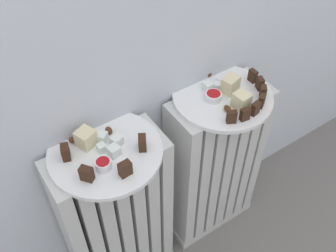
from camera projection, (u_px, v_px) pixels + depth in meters
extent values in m
cube|color=silver|center=(74.00, 240.00, 1.07)|extent=(0.03, 0.14, 0.56)
cube|color=silver|center=(89.00, 232.00, 1.09)|extent=(0.03, 0.14, 0.56)
cube|color=silver|center=(103.00, 224.00, 1.10)|extent=(0.03, 0.14, 0.56)
cube|color=silver|center=(117.00, 216.00, 1.12)|extent=(0.03, 0.14, 0.56)
cube|color=silver|center=(130.00, 209.00, 1.14)|extent=(0.03, 0.14, 0.56)
cube|color=silver|center=(143.00, 202.00, 1.16)|extent=(0.03, 0.14, 0.56)
cube|color=silver|center=(156.00, 195.00, 1.17)|extent=(0.03, 0.14, 0.56)
cube|color=silver|center=(207.00, 212.00, 1.47)|extent=(0.31, 0.14, 0.03)
cube|color=silver|center=(180.00, 182.00, 1.21)|extent=(0.03, 0.14, 0.56)
cube|color=silver|center=(191.00, 175.00, 1.22)|extent=(0.03, 0.14, 0.56)
cube|color=silver|center=(203.00, 169.00, 1.24)|extent=(0.03, 0.14, 0.56)
cube|color=silver|center=(214.00, 163.00, 1.26)|extent=(0.03, 0.14, 0.56)
cube|color=silver|center=(224.00, 157.00, 1.27)|extent=(0.03, 0.14, 0.56)
cube|color=silver|center=(235.00, 151.00, 1.29)|extent=(0.03, 0.14, 0.56)
cube|color=silver|center=(245.00, 146.00, 1.31)|extent=(0.03, 0.14, 0.56)
cylinder|color=white|center=(105.00, 152.00, 0.92)|extent=(0.27, 0.27, 0.01)
cylinder|color=white|center=(222.00, 96.00, 1.05)|extent=(0.27, 0.27, 0.01)
cube|color=#382114|center=(66.00, 152.00, 0.88)|extent=(0.03, 0.03, 0.04)
cube|color=#382114|center=(87.00, 174.00, 0.84)|extent=(0.03, 0.03, 0.04)
cube|color=#382114|center=(125.00, 169.00, 0.85)|extent=(0.03, 0.02, 0.04)
cube|color=#382114|center=(142.00, 143.00, 0.90)|extent=(0.03, 0.03, 0.04)
cube|color=beige|center=(86.00, 138.00, 0.91)|extent=(0.05, 0.05, 0.04)
cube|color=white|center=(114.00, 151.00, 0.89)|extent=(0.03, 0.03, 0.03)
cube|color=white|center=(117.00, 141.00, 0.92)|extent=(0.03, 0.03, 0.02)
cube|color=white|center=(102.00, 148.00, 0.90)|extent=(0.02, 0.02, 0.02)
cube|color=white|center=(102.00, 137.00, 0.92)|extent=(0.03, 0.03, 0.02)
ellipsoid|color=#4C2814|center=(74.00, 140.00, 0.92)|extent=(0.03, 0.03, 0.02)
ellipsoid|color=#4C2814|center=(109.00, 130.00, 0.95)|extent=(0.02, 0.03, 0.02)
cylinder|color=white|center=(103.00, 165.00, 0.87)|extent=(0.04, 0.04, 0.02)
cylinder|color=#B21419|center=(103.00, 163.00, 0.86)|extent=(0.03, 0.03, 0.01)
cube|color=#382114|center=(232.00, 117.00, 0.96)|extent=(0.03, 0.02, 0.04)
cube|color=#382114|center=(245.00, 114.00, 0.97)|extent=(0.03, 0.02, 0.04)
cube|color=#382114|center=(255.00, 109.00, 0.98)|extent=(0.03, 0.02, 0.04)
cube|color=#382114|center=(262.00, 101.00, 1.00)|extent=(0.03, 0.02, 0.04)
cube|color=#382114|center=(263.00, 92.00, 1.03)|extent=(0.03, 0.03, 0.04)
cube|color=#382114|center=(260.00, 83.00, 1.05)|extent=(0.02, 0.03, 0.04)
cube|color=#382114|center=(253.00, 76.00, 1.08)|extent=(0.01, 0.02, 0.04)
cube|color=beige|center=(230.00, 85.00, 1.04)|extent=(0.05, 0.04, 0.05)
cube|color=beige|center=(241.00, 101.00, 1.00)|extent=(0.04, 0.04, 0.04)
cube|color=white|center=(217.00, 86.00, 1.06)|extent=(0.03, 0.03, 0.02)
cube|color=white|center=(208.00, 87.00, 1.05)|extent=(0.02, 0.02, 0.02)
ellipsoid|color=#4C2814|center=(244.00, 94.00, 1.04)|extent=(0.02, 0.03, 0.02)
ellipsoid|color=#4C2814|center=(228.00, 109.00, 1.00)|extent=(0.02, 0.03, 0.01)
ellipsoid|color=#4C2814|center=(208.00, 74.00, 1.10)|extent=(0.03, 0.03, 0.02)
ellipsoid|color=#4C2814|center=(231.00, 77.00, 1.09)|extent=(0.03, 0.03, 0.01)
cylinder|color=white|center=(213.00, 96.00, 1.03)|extent=(0.04, 0.04, 0.02)
cylinder|color=#B21419|center=(213.00, 95.00, 1.03)|extent=(0.04, 0.04, 0.01)
cube|color=silver|center=(236.00, 90.00, 1.06)|extent=(0.03, 0.07, 0.00)
cube|color=silver|center=(218.00, 82.00, 1.08)|extent=(0.03, 0.03, 0.00)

